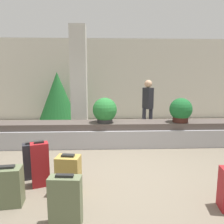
{
  "coord_description": "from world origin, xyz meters",
  "views": [
    {
      "loc": [
        -0.23,
        -3.63,
        1.69
      ],
      "look_at": [
        0.0,
        1.72,
        0.84
      ],
      "focal_mm": 35.0,
      "sensor_mm": 36.0,
      "label": 1
    }
  ],
  "objects_px": {
    "pillar": "(79,80)",
    "suitcase_3": "(40,164)",
    "suitcase_4": "(31,161)",
    "decorated_tree": "(58,96)",
    "suitcase_0": "(69,175)",
    "suitcase_6": "(65,201)",
    "potted_plant_1": "(181,110)",
    "suitcase_1": "(8,186)",
    "traveler_0": "(148,102)",
    "potted_plant_0": "(105,111)"
  },
  "relations": [
    {
      "from": "suitcase_0",
      "to": "suitcase_4",
      "type": "relative_size",
      "value": 0.95
    },
    {
      "from": "suitcase_4",
      "to": "decorated_tree",
      "type": "height_order",
      "value": "decorated_tree"
    },
    {
      "from": "suitcase_0",
      "to": "suitcase_6",
      "type": "xyz_separation_m",
      "value": [
        0.07,
        -0.71,
        0.01
      ]
    },
    {
      "from": "traveler_0",
      "to": "decorated_tree",
      "type": "xyz_separation_m",
      "value": [
        -2.99,
        1.7,
        0.07
      ]
    },
    {
      "from": "potted_plant_1",
      "to": "suitcase_6",
      "type": "bearing_deg",
      "value": -128.75
    },
    {
      "from": "suitcase_4",
      "to": "potted_plant_1",
      "type": "distance_m",
      "value": 3.62
    },
    {
      "from": "suitcase_4",
      "to": "suitcase_6",
      "type": "bearing_deg",
      "value": -77.52
    },
    {
      "from": "suitcase_6",
      "to": "decorated_tree",
      "type": "bearing_deg",
      "value": 107.13
    },
    {
      "from": "suitcase_3",
      "to": "potted_plant_0",
      "type": "height_order",
      "value": "potted_plant_0"
    },
    {
      "from": "pillar",
      "to": "suitcase_0",
      "type": "distance_m",
      "value": 3.94
    },
    {
      "from": "suitcase_4",
      "to": "suitcase_6",
      "type": "height_order",
      "value": "suitcase_4"
    },
    {
      "from": "traveler_0",
      "to": "suitcase_1",
      "type": "bearing_deg",
      "value": -59.97
    },
    {
      "from": "potted_plant_1",
      "to": "potted_plant_0",
      "type": "bearing_deg",
      "value": 178.83
    },
    {
      "from": "suitcase_0",
      "to": "decorated_tree",
      "type": "height_order",
      "value": "decorated_tree"
    },
    {
      "from": "suitcase_4",
      "to": "traveler_0",
      "type": "xyz_separation_m",
      "value": [
        2.55,
        2.81,
        0.66
      ]
    },
    {
      "from": "suitcase_3",
      "to": "potted_plant_1",
      "type": "relative_size",
      "value": 1.2
    },
    {
      "from": "suitcase_4",
      "to": "potted_plant_0",
      "type": "bearing_deg",
      "value": 33.96
    },
    {
      "from": "suitcase_1",
      "to": "suitcase_4",
      "type": "relative_size",
      "value": 0.88
    },
    {
      "from": "potted_plant_0",
      "to": "traveler_0",
      "type": "distance_m",
      "value": 1.67
    },
    {
      "from": "suitcase_4",
      "to": "suitcase_6",
      "type": "xyz_separation_m",
      "value": [
        0.79,
        -1.24,
        -0.0
      ]
    },
    {
      "from": "suitcase_1",
      "to": "suitcase_3",
      "type": "xyz_separation_m",
      "value": [
        0.28,
        0.53,
        0.09
      ]
    },
    {
      "from": "suitcase_3",
      "to": "suitcase_6",
      "type": "relative_size",
      "value": 1.17
    },
    {
      "from": "suitcase_6",
      "to": "traveler_0",
      "type": "height_order",
      "value": "traveler_0"
    },
    {
      "from": "decorated_tree",
      "to": "suitcase_0",
      "type": "bearing_deg",
      "value": -77.14
    },
    {
      "from": "suitcase_1",
      "to": "potted_plant_1",
      "type": "bearing_deg",
      "value": 31.64
    },
    {
      "from": "suitcase_6",
      "to": "potted_plant_0",
      "type": "bearing_deg",
      "value": 85.97
    },
    {
      "from": "suitcase_0",
      "to": "suitcase_4",
      "type": "xyz_separation_m",
      "value": [
        -0.71,
        0.53,
        0.02
      ]
    },
    {
      "from": "suitcase_0",
      "to": "traveler_0",
      "type": "distance_m",
      "value": 3.87
    },
    {
      "from": "suitcase_0",
      "to": "decorated_tree",
      "type": "bearing_deg",
      "value": 111.48
    },
    {
      "from": "potted_plant_0",
      "to": "suitcase_3",
      "type": "bearing_deg",
      "value": -117.15
    },
    {
      "from": "suitcase_0",
      "to": "suitcase_3",
      "type": "bearing_deg",
      "value": 160.55
    },
    {
      "from": "pillar",
      "to": "suitcase_4",
      "type": "height_order",
      "value": "pillar"
    },
    {
      "from": "pillar",
      "to": "traveler_0",
      "type": "distance_m",
      "value": 2.18
    },
    {
      "from": "suitcase_6",
      "to": "suitcase_3",
      "type": "bearing_deg",
      "value": 124.95
    },
    {
      "from": "pillar",
      "to": "potted_plant_0",
      "type": "xyz_separation_m",
      "value": [
        0.77,
        -1.44,
        -0.72
      ]
    },
    {
      "from": "pillar",
      "to": "suitcase_1",
      "type": "bearing_deg",
      "value": -97.73
    },
    {
      "from": "pillar",
      "to": "suitcase_3",
      "type": "xyz_separation_m",
      "value": [
        -0.26,
        -3.45,
        -1.25
      ]
    },
    {
      "from": "pillar",
      "to": "traveler_0",
      "type": "height_order",
      "value": "pillar"
    },
    {
      "from": "suitcase_6",
      "to": "potted_plant_1",
      "type": "distance_m",
      "value": 3.81
    },
    {
      "from": "suitcase_0",
      "to": "suitcase_6",
      "type": "bearing_deg",
      "value": -75.43
    },
    {
      "from": "suitcase_6",
      "to": "potted_plant_1",
      "type": "relative_size",
      "value": 1.02
    },
    {
      "from": "suitcase_1",
      "to": "potted_plant_1",
      "type": "height_order",
      "value": "potted_plant_1"
    },
    {
      "from": "suitcase_1",
      "to": "suitcase_6",
      "type": "xyz_separation_m",
      "value": [
        0.83,
        -0.43,
        0.03
      ]
    },
    {
      "from": "potted_plant_0",
      "to": "traveler_0",
      "type": "bearing_deg",
      "value": 39.8
    },
    {
      "from": "suitcase_6",
      "to": "decorated_tree",
      "type": "xyz_separation_m",
      "value": [
        -1.22,
        5.75,
        0.73
      ]
    },
    {
      "from": "suitcase_3",
      "to": "pillar",
      "type": "bearing_deg",
      "value": 66.08
    },
    {
      "from": "potted_plant_1",
      "to": "traveler_0",
      "type": "distance_m",
      "value": 1.26
    },
    {
      "from": "suitcase_1",
      "to": "suitcase_3",
      "type": "relative_size",
      "value": 0.76
    },
    {
      "from": "suitcase_1",
      "to": "suitcase_6",
      "type": "distance_m",
      "value": 0.94
    },
    {
      "from": "suitcase_4",
      "to": "potted_plant_0",
      "type": "height_order",
      "value": "potted_plant_0"
    }
  ]
}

